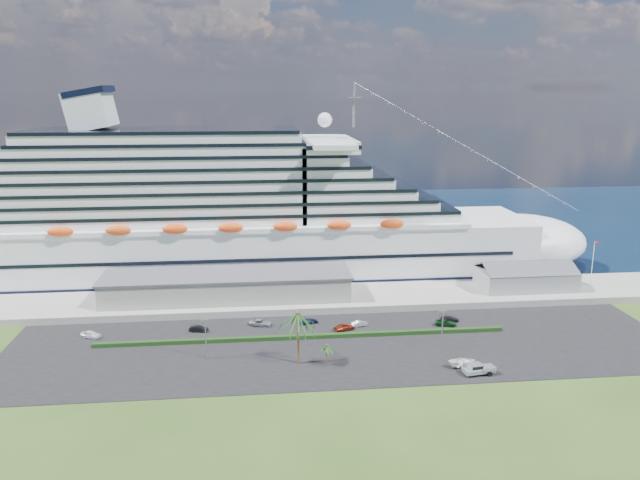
{
  "coord_description": "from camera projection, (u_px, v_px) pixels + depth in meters",
  "views": [
    {
      "loc": [
        -17.7,
        -108.64,
        52.63
      ],
      "look_at": [
        -2.95,
        30.0,
        18.46
      ],
      "focal_mm": 35.0,
      "sensor_mm": 36.0,
      "label": 1
    }
  ],
  "objects": [
    {
      "name": "wharf",
      "position": [
        327.0,
        298.0,
        157.69
      ],
      "size": [
        240.0,
        20.0,
        1.8
      ],
      "primitive_type": "cube",
      "color": "gray",
      "rests_on": "ground"
    },
    {
      "name": "hedge",
      "position": [
        304.0,
        337.0,
        133.77
      ],
      "size": [
        88.0,
        1.1,
        0.9
      ],
      "primitive_type": "cube",
      "color": "black",
      "rests_on": "asphalt_lot"
    },
    {
      "name": "parked_car_6",
      "position": [
        446.0,
        323.0,
        141.17
      ],
      "size": [
        5.06,
        3.29,
        1.3
      ],
      "primitive_type": "imported",
      "rotation": [
        0.0,
        0.0,
        1.31
      ],
      "color": "#0E3814",
      "rests_on": "asphalt_lot"
    },
    {
      "name": "parked_car_0",
      "position": [
        91.0,
        334.0,
        134.3
      ],
      "size": [
        4.77,
        3.35,
        1.51
      ],
      "primitive_type": "imported",
      "rotation": [
        0.0,
        0.0,
        1.18
      ],
      "color": "white",
      "rests_on": "asphalt_lot"
    },
    {
      "name": "lamp_post_right",
      "position": [
        442.0,
        325.0,
        127.78
      ],
      "size": [
        1.6,
        0.35,
        8.27
      ],
      "color": "gray",
      "rests_on": "asphalt_lot"
    },
    {
      "name": "pickup_truck",
      "position": [
        478.0,
        369.0,
        117.04
      ],
      "size": [
        6.32,
        3.1,
        2.13
      ],
      "color": "black",
      "rests_on": "asphalt_lot"
    },
    {
      "name": "lamp_post_left",
      "position": [
        206.0,
        334.0,
        122.85
      ],
      "size": [
        1.6,
        0.35,
        8.27
      ],
      "color": "gray",
      "rests_on": "asphalt_lot"
    },
    {
      "name": "port_shed",
      "position": [
        526.0,
        278.0,
        162.2
      ],
      "size": [
        24.0,
        12.31,
        7.37
      ],
      "color": "gray",
      "rests_on": "wharf"
    },
    {
      "name": "parked_car_7",
      "position": [
        450.0,
        318.0,
        143.94
      ],
      "size": [
        4.56,
        2.66,
        1.24
      ],
      "primitive_type": "imported",
      "rotation": [
        0.0,
        0.0,
        1.34
      ],
      "color": "black",
      "rests_on": "asphalt_lot"
    },
    {
      "name": "parked_car_5",
      "position": [
        360.0,
        324.0,
        140.83
      ],
      "size": [
        3.99,
        2.33,
        1.24
      ],
      "primitive_type": "imported",
      "rotation": [
        0.0,
        0.0,
        1.86
      ],
      "color": "#A0A2A7",
      "rests_on": "asphalt_lot"
    },
    {
      "name": "boat_trailer",
      "position": [
        462.0,
        362.0,
        120.0
      ],
      "size": [
        6.12,
        4.19,
        1.73
      ],
      "color": "gray",
      "rests_on": "asphalt_lot"
    },
    {
      "name": "palm_short",
      "position": [
        327.0,
        348.0,
        120.35
      ],
      "size": [
        3.53,
        3.53,
        4.56
      ],
      "color": "#47301E",
      "rests_on": "ground"
    },
    {
      "name": "flagpole",
      "position": [
        593.0,
        262.0,
        163.14
      ],
      "size": [
        1.08,
        0.16,
        12.0
      ],
      "color": "silver",
      "rests_on": "wharf"
    },
    {
      "name": "asphalt_lot",
      "position": [
        344.0,
        347.0,
        129.88
      ],
      "size": [
        140.0,
        38.0,
        0.12
      ],
      "primitive_type": "cube",
      "color": "black",
      "rests_on": "ground"
    },
    {
      "name": "parked_car_3",
      "position": [
        309.0,
        321.0,
        142.43
      ],
      "size": [
        4.57,
        3.06,
        1.23
      ],
      "primitive_type": "imported",
      "rotation": [
        0.0,
        0.0,
        1.92
      ],
      "color": "#11133C",
      "rests_on": "asphalt_lot"
    },
    {
      "name": "ground",
      "position": [
        352.0,
        370.0,
        119.27
      ],
      "size": [
        420.0,
        420.0,
        0.0
      ],
      "primitive_type": "plane",
      "color": "#2D4416",
      "rests_on": "ground"
    },
    {
      "name": "parked_car_1",
      "position": [
        199.0,
        329.0,
        137.64
      ],
      "size": [
        4.31,
        2.27,
        1.35
      ],
      "primitive_type": "imported",
      "rotation": [
        0.0,
        0.0,
        1.36
      ],
      "color": "black",
      "rests_on": "asphalt_lot"
    },
    {
      "name": "parked_car_4",
      "position": [
        344.0,
        327.0,
        138.41
      ],
      "size": [
        4.98,
        3.52,
        1.58
      ],
      "primitive_type": "imported",
      "rotation": [
        0.0,
        0.0,
        1.97
      ],
      "color": "maroon",
      "rests_on": "asphalt_lot"
    },
    {
      "name": "cruise_ship",
      "position": [
        241.0,
        219.0,
        174.9
      ],
      "size": [
        191.0,
        38.0,
        54.0
      ],
      "color": "silver",
      "rests_on": "ground"
    },
    {
      "name": "parked_car_2",
      "position": [
        260.0,
        323.0,
        141.13
      ],
      "size": [
        5.42,
        3.55,
        1.39
      ],
      "primitive_type": "imported",
      "rotation": [
        0.0,
        0.0,
        1.3
      ],
      "color": "gray",
      "rests_on": "asphalt_lot"
    },
    {
      "name": "water",
      "position": [
        301.0,
        225.0,
        244.83
      ],
      "size": [
        420.0,
        160.0,
        0.02
      ],
      "primitive_type": "cube",
      "color": "black",
      "rests_on": "ground"
    },
    {
      "name": "terminal_building",
      "position": [
        227.0,
        285.0,
        154.14
      ],
      "size": [
        61.0,
        15.0,
        6.3
      ],
      "color": "gray",
      "rests_on": "wharf"
    },
    {
      "name": "palm_tall",
      "position": [
        298.0,
        319.0,
        119.92
      ],
      "size": [
        8.82,
        8.82,
        11.13
      ],
      "color": "#47301E",
      "rests_on": "ground"
    }
  ]
}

